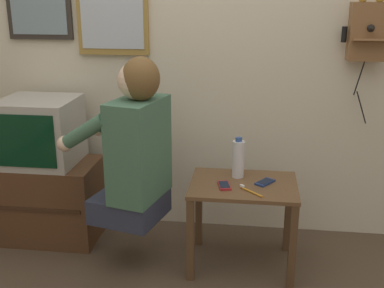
% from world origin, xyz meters
% --- Properties ---
extents(wall_back, '(6.80, 0.05, 2.55)m').
position_xyz_m(wall_back, '(0.00, 1.03, 1.27)').
color(wall_back, beige).
rests_on(wall_back, ground_plane).
extents(side_table, '(0.60, 0.44, 0.51)m').
position_xyz_m(side_table, '(0.34, 0.52, 0.41)').
color(side_table, brown).
rests_on(side_table, ground_plane).
extents(person, '(0.59, 0.50, 0.92)m').
position_xyz_m(person, '(-0.26, 0.43, 0.73)').
color(person, '#2D3347').
rests_on(person, ground_plane).
extents(tv_stand, '(0.69, 0.41, 0.51)m').
position_xyz_m(tv_stand, '(-0.93, 0.71, 0.25)').
color(tv_stand, '#51331E').
rests_on(tv_stand, ground_plane).
extents(television, '(0.45, 0.43, 0.40)m').
position_xyz_m(television, '(-0.93, 0.72, 0.71)').
color(television, '#ADA89E').
rests_on(television, tv_stand).
extents(wall_phone_antique, '(0.25, 0.19, 0.74)m').
position_xyz_m(wall_phone_antique, '(1.01, 0.95, 1.32)').
color(wall_phone_antique, brown).
extents(framed_picture, '(0.42, 0.03, 0.46)m').
position_xyz_m(framed_picture, '(-0.98, 0.99, 1.47)').
color(framed_picture, '#2D2823').
extents(cell_phone_held, '(0.08, 0.13, 0.01)m').
position_xyz_m(cell_phone_held, '(0.23, 0.47, 0.52)').
color(cell_phone_held, maroon).
rests_on(cell_phone_held, side_table).
extents(cell_phone_spare, '(0.12, 0.14, 0.01)m').
position_xyz_m(cell_phone_spare, '(0.46, 0.55, 0.52)').
color(cell_phone_spare, navy).
rests_on(cell_phone_spare, side_table).
extents(water_bottle, '(0.07, 0.07, 0.24)m').
position_xyz_m(water_bottle, '(0.30, 0.62, 0.62)').
color(water_bottle, silver).
rests_on(water_bottle, side_table).
extents(toothbrush, '(0.13, 0.12, 0.02)m').
position_xyz_m(toothbrush, '(0.37, 0.41, 0.52)').
color(toothbrush, orange).
rests_on(toothbrush, side_table).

